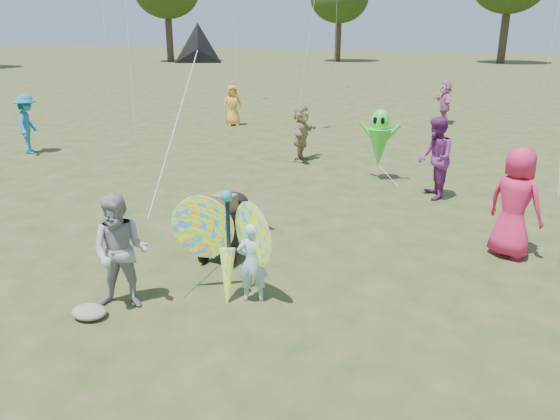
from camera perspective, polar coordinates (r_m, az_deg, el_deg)
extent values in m
plane|color=#51592B|center=(7.00, -3.14, -12.48)|extent=(160.00, 160.00, 0.00)
imported|color=#A0C5E2|center=(7.45, -2.91, -5.47)|extent=(0.49, 0.43, 1.14)
imported|color=gray|center=(7.50, -16.32, -4.26)|extent=(0.93, 0.83, 1.58)
ellipsoid|color=gray|center=(7.66, -19.31, -10.02)|extent=(0.48, 0.39, 0.15)
imported|color=#D2214F|center=(9.57, 23.37, 0.70)|extent=(1.06, 0.94, 1.83)
imported|color=#9C8E60|center=(15.32, 2.25, 8.03)|extent=(0.51, 1.46, 1.56)
imported|color=#782871|center=(12.33, 15.91, 5.23)|extent=(0.92, 1.04, 1.79)
imported|color=gold|center=(21.01, -4.97, 10.82)|extent=(0.87, 0.79, 1.50)
imported|color=teal|center=(17.84, -24.86, 8.15)|extent=(1.14, 1.29, 1.74)
imported|color=#C16E9B|center=(22.50, 16.83, 10.77)|extent=(1.05, 1.55, 1.61)
cube|color=black|center=(8.86, -5.58, -1.65)|extent=(0.50, 0.88, 0.71)
cube|color=black|center=(8.98, -5.51, -3.63)|extent=(0.45, 0.70, 0.10)
ellipsoid|color=black|center=(8.97, -4.91, 0.84)|extent=(0.51, 0.45, 0.33)
cylinder|color=black|center=(8.84, -7.93, -4.61)|extent=(0.07, 0.30, 0.30)
cylinder|color=black|center=(8.62, -5.14, -5.11)|extent=(0.07, 0.30, 0.30)
cylinder|color=black|center=(9.40, -4.24, -3.28)|extent=(0.06, 0.22, 0.22)
cylinder|color=black|center=(8.32, -7.18, 0.06)|extent=(0.44, 0.05, 0.03)
cube|color=olive|center=(8.69, -5.81, 0.77)|extent=(0.35, 0.30, 0.26)
ellipsoid|color=#E6245D|center=(7.63, -8.04, -1.81)|extent=(0.98, 0.71, 1.24)
ellipsoid|color=#E6245D|center=(7.30, -2.84, -2.61)|extent=(0.98, 0.71, 1.24)
cylinder|color=black|center=(7.49, -5.42, -2.51)|extent=(0.06, 0.06, 1.00)
cone|color=#E6245D|center=(7.58, -5.52, -7.37)|extent=(0.36, 0.49, 0.93)
sphere|color=teal|center=(7.30, -5.62, 1.46)|extent=(0.16, 0.16, 0.16)
cone|color=black|center=(8.90, -8.58, 16.28)|extent=(0.89, 0.62, 0.81)
cylinder|color=silver|center=(7.94, -10.90, 8.61)|extent=(0.46, 2.24, 2.01)
cone|color=#3CE536|center=(13.51, 10.28, 6.37)|extent=(0.56, 0.56, 0.95)
ellipsoid|color=#3CE536|center=(13.39, 10.44, 9.09)|extent=(0.44, 0.39, 0.57)
ellipsoid|color=black|center=(13.22, 9.91, 9.22)|extent=(0.10, 0.05, 0.17)
ellipsoid|color=black|center=(13.19, 10.68, 9.15)|extent=(0.10, 0.05, 0.17)
cylinder|color=#3CE536|center=(13.49, 9.12, 8.16)|extent=(0.43, 0.10, 0.49)
cylinder|color=#3CE536|center=(13.37, 11.65, 7.92)|extent=(0.43, 0.10, 0.49)
cylinder|color=silver|center=(13.40, 11.21, 3.58)|extent=(0.61, 0.41, 0.41)
cylinder|color=#3A2D21|center=(60.04, -11.46, 16.95)|extent=(0.70, 0.70, 4.20)
cylinder|color=#3A2D21|center=(59.78, 6.07, 17.00)|extent=(0.63, 0.63, 3.78)
cylinder|color=#3A2D21|center=(60.42, 22.29, 16.19)|extent=(0.77, 0.77, 4.62)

